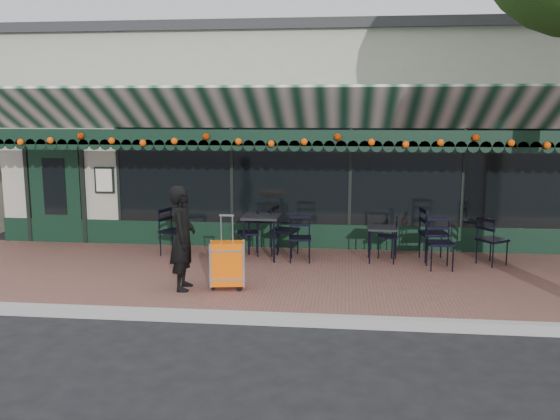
# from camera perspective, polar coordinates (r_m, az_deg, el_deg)

# --- Properties ---
(ground) EXTENTS (80.00, 80.00, 0.00)m
(ground) POSITION_cam_1_polar(r_m,az_deg,el_deg) (8.49, -2.90, -10.64)
(ground) COLOR black
(ground) RESTS_ON ground
(sidewalk) EXTENTS (18.00, 4.00, 0.15)m
(sidewalk) POSITION_cam_1_polar(r_m,az_deg,el_deg) (10.35, -1.14, -6.47)
(sidewalk) COLOR brown
(sidewalk) RESTS_ON ground
(curb) EXTENTS (18.00, 0.16, 0.15)m
(curb) POSITION_cam_1_polar(r_m,az_deg,el_deg) (8.39, -2.99, -10.34)
(curb) COLOR #9E9E99
(curb) RESTS_ON ground
(restaurant_building) EXTENTS (12.00, 9.60, 4.50)m
(restaurant_building) POSITION_cam_1_polar(r_m,az_deg,el_deg) (15.77, 1.57, 7.13)
(restaurant_building) COLOR #9B9986
(restaurant_building) RESTS_ON ground
(woman) EXTENTS (0.45, 0.64, 1.64)m
(woman) POSITION_cam_1_polar(r_m,az_deg,el_deg) (9.35, -9.34, -2.67)
(woman) COLOR black
(woman) RESTS_ON sidewalk
(suitcase) EXTENTS (0.55, 0.36, 1.18)m
(suitcase) POSITION_cam_1_polar(r_m,az_deg,el_deg) (9.37, -5.09, -5.24)
(suitcase) COLOR #FF5E08
(suitcase) RESTS_ON sidewalk
(cafe_table_a) EXTENTS (0.53, 0.53, 0.65)m
(cafe_table_a) POSITION_cam_1_polar(r_m,az_deg,el_deg) (11.15, 9.75, -1.96)
(cafe_table_a) COLOR black
(cafe_table_a) RESTS_ON sidewalk
(cafe_table_b) EXTENTS (0.68, 0.68, 0.83)m
(cafe_table_b) POSITION_cam_1_polar(r_m,az_deg,el_deg) (11.16, -1.84, -0.95)
(cafe_table_b) COLOR black
(cafe_table_b) RESTS_ON sidewalk
(chair_a_left) EXTENTS (0.42, 0.42, 0.79)m
(chair_a_left) POSITION_cam_1_polar(r_m,az_deg,el_deg) (11.53, 10.30, -2.56)
(chair_a_left) COLOR black
(chair_a_left) RESTS_ON sidewalk
(chair_a_right) EXTENTS (0.57, 0.57, 1.01)m
(chair_a_right) POSITION_cam_1_polar(r_m,az_deg,el_deg) (11.43, 14.61, -2.26)
(chair_a_right) COLOR black
(chair_a_right) RESTS_ON sidewalk
(chair_a_front) EXTENTS (0.49, 0.49, 0.91)m
(chair_a_front) POSITION_cam_1_polar(r_m,az_deg,el_deg) (10.86, 15.17, -3.15)
(chair_a_front) COLOR black
(chair_a_front) RESTS_ON sidewalk
(chair_a_extra) EXTENTS (0.63, 0.63, 0.90)m
(chair_a_extra) POSITION_cam_1_polar(r_m,az_deg,el_deg) (11.45, 19.76, -2.77)
(chair_a_extra) COLOR black
(chair_a_extra) RESTS_ON sidewalk
(chair_b_left) EXTENTS (0.51, 0.51, 0.87)m
(chair_b_left) POSITION_cam_1_polar(r_m,az_deg,el_deg) (11.51, -3.10, -2.24)
(chair_b_left) COLOR black
(chair_b_left) RESTS_ON sidewalk
(chair_b_right) EXTENTS (0.58, 0.58, 0.97)m
(chair_b_right) POSITION_cam_1_polar(r_m,az_deg,el_deg) (11.45, 0.48, -2.02)
(chair_b_right) COLOR black
(chair_b_right) RESTS_ON sidewalk
(chair_b_front) EXTENTS (0.46, 0.46, 0.86)m
(chair_b_front) POSITION_cam_1_polar(r_m,az_deg,el_deg) (11.03, 1.94, -2.78)
(chair_b_front) COLOR black
(chair_b_front) RESTS_ON sidewalk
(chair_solo) EXTENTS (0.59, 0.59, 0.92)m
(chair_solo) POSITION_cam_1_polar(r_m,az_deg,el_deg) (11.67, -10.18, -2.07)
(chair_solo) COLOR black
(chair_solo) RESTS_ON sidewalk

